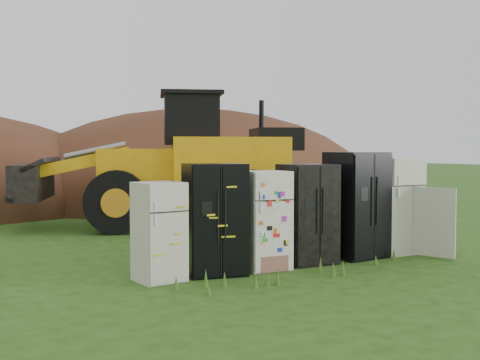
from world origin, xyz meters
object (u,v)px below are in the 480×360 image
object	(u,v)px
fridge_leftmost	(159,232)
fridge_black_right	(356,205)
fridge_sticker	(264,220)
wheel_loader	(157,160)
fridge_black_side	(215,219)
fridge_dark_mid	(307,214)
fridge_open_door	(395,205)

from	to	relation	value
fridge_leftmost	fridge_black_right	size ratio (longest dim) A/B	0.77
fridge_sticker	wheel_loader	bearing A→B (deg)	89.86
fridge_leftmost	fridge_sticker	xyz separation A→B (m)	(1.91, -0.05, 0.07)
fridge_black_right	wheel_loader	distance (m)	6.23
fridge_black_side	fridge_dark_mid	xyz separation A→B (m)	(1.86, -0.02, -0.02)
fridge_black_side	fridge_black_right	distance (m)	3.02
fridge_sticker	wheel_loader	distance (m)	6.14
wheel_loader	fridge_black_side	bearing A→B (deg)	-81.73
fridge_black_right	wheel_loader	size ratio (longest dim) A/B	0.27
fridge_sticker	fridge_open_door	xyz separation A→B (m)	(3.05, 0.00, 0.10)
fridge_leftmost	fridge_black_right	world-z (taller)	fridge_black_right
wheel_loader	fridge_dark_mid	bearing A→B (deg)	-64.23
fridge_leftmost	fridge_sticker	world-z (taller)	fridge_sticker
wheel_loader	fridge_open_door	bearing A→B (deg)	-45.25
fridge_black_side	fridge_open_door	xyz separation A→B (m)	(3.98, -0.04, 0.03)
fridge_black_right	fridge_open_door	bearing A→B (deg)	-4.92
fridge_sticker	fridge_open_door	bearing A→B (deg)	5.71
fridge_black_right	wheel_loader	xyz separation A→B (m)	(-1.47, 6.00, 0.77)
fridge_leftmost	fridge_black_side	distance (m)	0.98
fridge_black_side	fridge_open_door	bearing A→B (deg)	12.42
fridge_black_side	wheel_loader	xyz separation A→B (m)	(1.55, 5.99, 0.86)
fridge_black_side	fridge_dark_mid	size ratio (longest dim) A/B	1.02
fridge_sticker	fridge_dark_mid	distance (m)	0.93
fridge_leftmost	fridge_black_side	xyz separation A→B (m)	(0.97, -0.01, 0.14)
fridge_leftmost	fridge_black_side	bearing A→B (deg)	-4.32
fridge_leftmost	fridge_open_door	world-z (taller)	fridge_open_door
wheel_loader	fridge_sticker	bearing A→B (deg)	-73.03
fridge_black_side	fridge_sticker	distance (m)	0.94
fridge_leftmost	fridge_open_door	distance (m)	4.96
fridge_sticker	fridge_dark_mid	world-z (taller)	fridge_dark_mid
fridge_sticker	fridge_open_door	world-z (taller)	fridge_open_door
fridge_sticker	fridge_dark_mid	size ratio (longest dim) A/B	0.94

